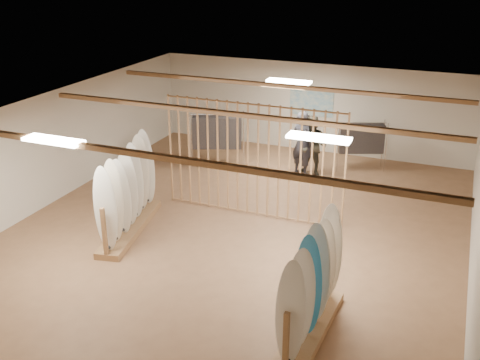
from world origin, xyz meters
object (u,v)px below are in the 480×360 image
at_px(shopper_a, 302,139).
at_px(clothing_rack_b, 361,138).
at_px(clothing_rack_a, 217,132).
at_px(shopper_b, 313,142).
at_px(rack_right, 311,300).
at_px(rack_left, 129,203).

bearing_deg(shopper_a, clothing_rack_b, -122.66).
relative_size(clothing_rack_a, shopper_a, 0.77).
xyz_separation_m(clothing_rack_b, shopper_b, (-1.19, -0.94, 0.02)).
relative_size(clothing_rack_b, shopper_b, 0.75).
relative_size(rack_right, clothing_rack_b, 1.66).
relative_size(rack_right, clothing_rack_a, 1.48).
bearing_deg(clothing_rack_b, rack_left, -147.30).
height_order(clothing_rack_a, shopper_a, shopper_a).
bearing_deg(shopper_a, rack_left, 83.89).
height_order(clothing_rack_b, shopper_a, shopper_a).
xyz_separation_m(rack_left, rack_right, (4.84, -2.12, -0.01)).
distance_m(rack_left, clothing_rack_a, 4.56).
bearing_deg(clothing_rack_b, clothing_rack_a, 176.53).
distance_m(rack_right, clothing_rack_a, 8.16).
xyz_separation_m(rack_left, clothing_rack_b, (4.12, 5.90, 0.28)).
bearing_deg(rack_right, clothing_rack_a, 127.61).
bearing_deg(clothing_rack_b, rack_right, -107.25).
bearing_deg(clothing_rack_a, clothing_rack_b, -3.08).
relative_size(rack_left, clothing_rack_a, 1.75).
height_order(rack_left, clothing_rack_b, rack_left).
xyz_separation_m(rack_left, clothing_rack_a, (0.16, 4.54, 0.39)).
bearing_deg(rack_right, shopper_b, 107.58).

